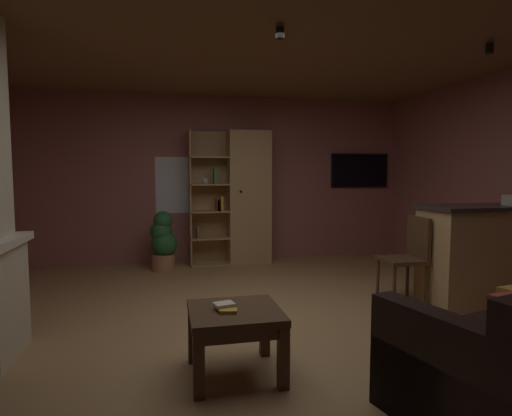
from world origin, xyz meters
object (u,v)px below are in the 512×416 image
bookshelf_cabinet (243,198)px  wall_mounted_tv (359,171)px  kitchen_bar_counter (489,253)px  potted_floor_plant (163,241)px  table_book_1 (224,304)px  coffee_table (235,323)px  table_book_0 (228,311)px  dining_chair (409,253)px  tissue_box (510,200)px

bookshelf_cabinet → wall_mounted_tv: (2.03, 0.21, 0.43)m
kitchen_bar_counter → potted_floor_plant: size_ratio=1.73×
kitchen_bar_counter → wall_mounted_tv: bearing=93.7°
table_book_1 → bookshelf_cabinet: bearing=77.2°
coffee_table → potted_floor_plant: size_ratio=0.73×
kitchen_bar_counter → coffee_table: (-2.95, -1.06, -0.16)m
wall_mounted_tv → potted_floor_plant: bearing=-172.2°
kitchen_bar_counter → potted_floor_plant: (-3.43, 2.29, -0.11)m
table_book_1 → potted_floor_plant: size_ratio=0.16×
bookshelf_cabinet → table_book_1: size_ratio=15.21×
table_book_0 → dining_chair: bearing=30.8°
tissue_box → potted_floor_plant: size_ratio=0.14×
dining_chair → potted_floor_plant: 3.34m
table_book_1 → potted_floor_plant: 3.36m
coffee_table → dining_chair: dining_chair is taller
bookshelf_cabinet → table_book_0: bearing=-102.3°
coffee_table → table_book_0: size_ratio=5.22×
dining_chair → tissue_box: bearing=-12.8°
coffee_table → table_book_0: (-0.06, -0.06, 0.10)m
kitchen_bar_counter → table_book_1: (-3.02, -1.04, -0.03)m
tissue_box → wall_mounted_tv: wall_mounted_tv is taller
table_book_1 → potted_floor_plant: (-0.41, 3.33, -0.08)m
bookshelf_cabinet → table_book_0: 3.77m
coffee_table → wall_mounted_tv: (2.77, 3.80, 1.06)m
bookshelf_cabinet → wall_mounted_tv: size_ratio=2.03×
table_book_0 → potted_floor_plant: potted_floor_plant is taller
dining_chair → table_book_1: bearing=-150.9°
table_book_0 → coffee_table: bearing=45.1°
coffee_table → table_book_1: table_book_1 is taller
table_book_0 → wall_mounted_tv: bearing=53.8°
potted_floor_plant → wall_mounted_tv: (3.25, 0.45, 1.01)m
tissue_box → wall_mounted_tv: size_ratio=0.12×
coffee_table → dining_chair: bearing=30.3°
coffee_table → table_book_0: table_book_0 is taller
kitchen_bar_counter → table_book_0: (-3.00, -1.12, -0.05)m
dining_chair → bookshelf_cabinet: bearing=119.9°
tissue_box → potted_floor_plant: 4.36m
bookshelf_cabinet → coffee_table: 3.72m
tissue_box → potted_floor_plant: (-3.60, 2.36, -0.68)m
tissue_box → dining_chair: size_ratio=0.13×
kitchen_bar_counter → dining_chair: bearing=169.0°
coffee_table → bookshelf_cabinet: bearing=78.4°
table_book_0 → potted_floor_plant: (-0.42, 3.41, -0.05)m
tissue_box → dining_chair: tissue_box is taller
kitchen_bar_counter → wall_mounted_tv: (-0.18, 2.74, 0.90)m
table_book_0 → bookshelf_cabinet: bearing=77.7°
dining_chair → wall_mounted_tv: wall_mounted_tv is taller
potted_floor_plant → wall_mounted_tv: bearing=7.8°
tissue_box → dining_chair: 1.20m
bookshelf_cabinet → table_book_0: bookshelf_cabinet is taller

